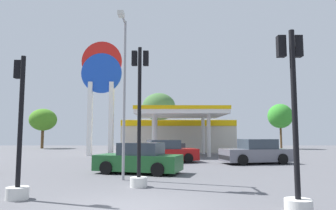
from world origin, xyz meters
TOP-DOWN VIEW (x-y plane):
  - ground_plane at (0.00, 0.00)m, footprint 90.00×90.00m
  - gas_station at (2.05, 26.15)m, footprint 12.28×14.03m
  - station_pole_sign at (-5.34, 20.06)m, footprint 3.79×0.56m
  - car_0 at (-0.53, 7.15)m, footprint 4.52×2.85m
  - car_2 at (0.74, 12.96)m, footprint 4.62×2.88m
  - car_3 at (6.72, 12.14)m, footprint 4.78×2.80m
  - traffic_signal_0 at (-3.57, 1.13)m, footprint 0.65×0.68m
  - traffic_signal_1 at (-0.15, 3.28)m, footprint 0.65×0.67m
  - traffic_signal_3 at (4.14, -0.34)m, footprint 0.67×0.69m
  - tree_0 at (-16.37, 33.83)m, footprint 3.68×3.68m
  - tree_1 at (-0.28, 31.50)m, footprint 4.34×4.34m
  - tree_2 at (16.03, 32.66)m, footprint 3.28×3.28m
  - corner_streetlamp at (-0.98, 4.74)m, footprint 0.24×1.48m

SIDE VIEW (x-z plane):
  - ground_plane at x=0.00m, z-range 0.00..0.00m
  - car_0 at x=-0.53m, z-range -0.07..1.43m
  - car_2 at x=0.74m, z-range -0.07..1.47m
  - car_3 at x=6.72m, z-range -0.08..1.53m
  - traffic_signal_0 at x=-3.57m, z-range -0.86..3.47m
  - traffic_signal_3 at x=4.14m, z-range -0.56..4.06m
  - gas_station at x=2.05m, z-range -0.11..4.15m
  - traffic_signal_1 at x=-0.15m, z-range -0.56..4.66m
  - tree_0 at x=-16.37m, z-range 1.19..6.65m
  - corner_streetlamp at x=-0.98m, z-range 0.70..7.61m
  - tree_2 at x=16.03m, z-range 1.36..7.36m
  - tree_1 at x=-0.28m, z-range 1.83..9.15m
  - station_pole_sign at x=-5.34m, z-range 1.34..12.04m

